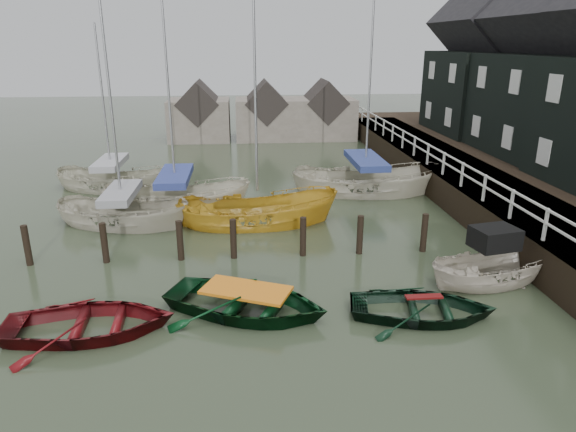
{
  "coord_description": "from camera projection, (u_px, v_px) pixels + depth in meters",
  "views": [
    {
      "loc": [
        -0.77,
        -13.43,
        7.09
      ],
      "look_at": [
        0.7,
        3.2,
        1.4
      ],
      "focal_mm": 32.0,
      "sensor_mm": 36.0,
      "label": 1
    }
  ],
  "objects": [
    {
      "name": "rowboat_red",
      "position": [
        91.0,
        333.0,
        13.15
      ],
      "size": [
        4.42,
        3.28,
        0.88
      ],
      "primitive_type": "imported",
      "rotation": [
        0.0,
        0.0,
        1.63
      ],
      "color": "#550C0F",
      "rests_on": "ground"
    },
    {
      "name": "land_strip",
      "position": [
        560.0,
        191.0,
        25.69
      ],
      "size": [
        14.0,
        38.0,
        1.5
      ],
      "primitive_type": "cube",
      "color": "black",
      "rests_on": "ground"
    },
    {
      "name": "mooring_pilings",
      "position": [
        236.0,
        244.0,
        17.58
      ],
      "size": [
        13.72,
        0.22,
        1.8
      ],
      "color": "black",
      "rests_on": "ground"
    },
    {
      "name": "sailboat_c",
      "position": [
        258.0,
        223.0,
        21.11
      ],
      "size": [
        6.65,
        2.62,
        11.61
      ],
      "rotation": [
        0.0,
        0.0,
        1.59
      ],
      "color": "gold",
      "rests_on": "ground"
    },
    {
      "name": "ground",
      "position": [
        274.0,
        297.0,
        15.01
      ],
      "size": [
        120.0,
        120.0,
        0.0
      ],
      "primitive_type": "plane",
      "color": "#2C3723",
      "rests_on": "ground"
    },
    {
      "name": "rowboat_green",
      "position": [
        247.0,
        313.0,
        14.14
      ],
      "size": [
        5.47,
        4.8,
        0.94
      ],
      "primitive_type": "imported",
      "rotation": [
        0.0,
        0.0,
        1.16
      ],
      "color": "black",
      "rests_on": "ground"
    },
    {
      "name": "rowboat_dkgreen",
      "position": [
        422.0,
        317.0,
        13.93
      ],
      "size": [
        4.34,
        3.44,
        0.81
      ],
      "primitive_type": "imported",
      "rotation": [
        0.0,
        0.0,
        1.39
      ],
      "color": "black",
      "rests_on": "ground"
    },
    {
      "name": "pier",
      "position": [
        455.0,
        180.0,
        25.0
      ],
      "size": [
        3.04,
        32.0,
        2.7
      ],
      "color": "black",
      "rests_on": "ground"
    },
    {
      "name": "sailboat_b",
      "position": [
        177.0,
        208.0,
        22.85
      ],
      "size": [
        6.78,
        3.08,
        11.87
      ],
      "rotation": [
        0.0,
        0.0,
        1.48
      ],
      "color": "beige",
      "rests_on": "ground"
    },
    {
      "name": "motorboat",
      "position": [
        492.0,
        280.0,
        15.89
      ],
      "size": [
        4.53,
        2.44,
        2.56
      ],
      "rotation": [
        0.0,
        0.0,
        1.77
      ],
      "color": "beige",
      "rests_on": "ground"
    },
    {
      "name": "sailboat_e",
      "position": [
        113.0,
        188.0,
        25.91
      ],
      "size": [
        6.39,
        3.91,
        9.09
      ],
      "rotation": [
        0.0,
        0.0,
        1.27
      ],
      "color": "beige",
      "rests_on": "ground"
    },
    {
      "name": "sailboat_a",
      "position": [
        124.0,
        223.0,
        20.91
      ],
      "size": [
        6.16,
        3.82,
        10.36
      ],
      "rotation": [
        0.0,
        0.0,
        1.26
      ],
      "color": "beige",
      "rests_on": "ground"
    },
    {
      "name": "sailboat_d",
      "position": [
        364.0,
        192.0,
        25.34
      ],
      "size": [
        7.49,
        3.79,
        12.82
      ],
      "rotation": [
        0.0,
        0.0,
        1.41
      ],
      "color": "beige",
      "rests_on": "ground"
    },
    {
      "name": "far_sheds",
      "position": [
        264.0,
        114.0,
        39.0
      ],
      "size": [
        14.0,
        4.08,
        4.39
      ],
      "color": "#665B51",
      "rests_on": "ground"
    }
  ]
}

